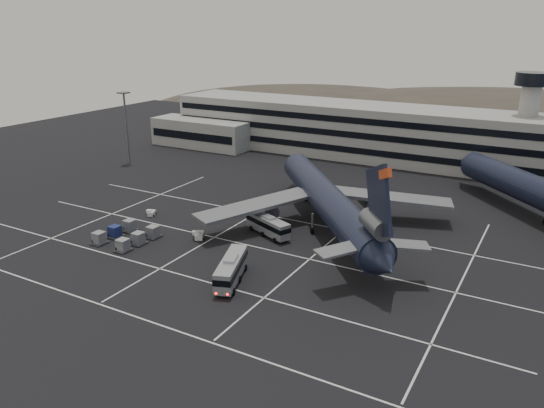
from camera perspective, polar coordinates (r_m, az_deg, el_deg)
The scene contains 11 objects.
ground at distance 85.00m, azimuth -4.47°, elevation -5.26°, with size 260.00×260.00×0.00m, color black.
lane_markings at distance 85.06m, azimuth -3.66°, elevation -5.22°, with size 90.00×55.62×0.01m.
terminal at distance 145.75m, azimuth 10.27°, elevation 7.61°, with size 125.00×26.00×24.00m.
hills at distance 240.12m, azimuth 22.81°, elevation 6.20°, with size 352.00×180.00×44.00m.
lightpole_left at distance 141.73m, azimuth -15.46°, elevation 8.93°, with size 2.40×2.40×18.28m.
trijet_main at distance 92.92m, azimuth 6.10°, elevation 0.31°, with size 41.74×47.54×18.08m.
bus_near at distance 75.16m, azimuth -4.42°, elevation -6.89°, with size 5.97×10.96×3.79m.
bus_far at distance 90.98m, azimuth -0.43°, elevation -2.23°, with size 9.99×6.10×3.49m.
tug_a at distance 103.00m, azimuth -12.83°, elevation -0.95°, with size 1.87×2.26×1.26m.
tug_b at distance 90.57m, azimuth -7.84°, elevation -3.36°, with size 2.43×2.76×1.53m.
uld_cluster at distance 92.21m, azimuth -15.39°, elevation -3.25°, with size 8.19×9.57×2.07m.
Camera 1 is at (43.70, -64.11, 34.71)m, focal length 35.00 mm.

